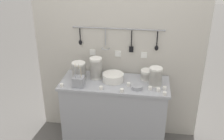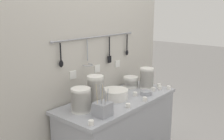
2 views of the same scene
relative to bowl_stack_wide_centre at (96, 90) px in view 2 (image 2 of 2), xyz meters
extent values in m
cube|color=#9EA0A8|center=(0.23, -0.07, -0.14)|extent=(1.24, 0.52, 0.03)
cube|color=#BCB7AD|center=(0.23, 0.22, -0.09)|extent=(2.04, 0.04, 1.77)
cylinder|color=#93969E|center=(0.23, 0.19, 0.43)|extent=(1.05, 0.01, 0.01)
sphere|color=#93969E|center=(-0.30, 0.19, 0.43)|extent=(0.02, 0.02, 0.02)
sphere|color=#93969E|center=(0.75, 0.19, 0.43)|extent=(0.02, 0.02, 0.02)
cylinder|color=black|center=(-0.22, 0.18, 0.34)|extent=(0.01, 0.01, 0.15)
ellipsoid|color=black|center=(-0.22, 0.18, 0.24)|extent=(0.04, 0.02, 0.06)
cylinder|color=#93969E|center=(-0.22, 0.19, 0.42)|extent=(0.01, 0.01, 0.02)
cylinder|color=#93969E|center=(0.08, 0.18, 0.32)|extent=(0.01, 0.01, 0.19)
torus|color=#93969E|center=(0.08, 0.18, 0.18)|extent=(0.10, 0.10, 0.01)
cylinder|color=#93969E|center=(0.08, 0.19, 0.42)|extent=(0.01, 0.01, 0.02)
cylinder|color=black|center=(0.39, 0.18, 0.32)|extent=(0.01, 0.01, 0.20)
cube|color=black|center=(0.39, 0.18, 0.19)|extent=(0.05, 0.01, 0.07)
cylinder|color=#93969E|center=(0.39, 0.19, 0.42)|extent=(0.01, 0.01, 0.02)
cylinder|color=black|center=(0.68, 0.18, 0.33)|extent=(0.01, 0.01, 0.17)
ellipsoid|color=black|center=(0.68, 0.18, 0.22)|extent=(0.04, 0.02, 0.06)
cylinder|color=#93969E|center=(0.68, 0.19, 0.42)|extent=(0.01, 0.01, 0.02)
cube|color=white|center=(-0.08, 0.20, 0.12)|extent=(0.07, 0.01, 0.07)
cube|color=white|center=(0.23, 0.20, 0.12)|extent=(0.07, 0.01, 0.07)
cube|color=white|center=(0.54, 0.20, 0.12)|extent=(0.07, 0.01, 0.07)
cylinder|color=silver|center=(0.00, 0.00, -0.10)|extent=(0.14, 0.14, 0.05)
cylinder|color=silver|center=(0.00, 0.00, -0.07)|extent=(0.14, 0.14, 0.05)
cylinder|color=silver|center=(0.00, 0.00, -0.04)|extent=(0.14, 0.14, 0.05)
cylinder|color=silver|center=(0.00, 0.00, -0.01)|extent=(0.14, 0.14, 0.05)
cylinder|color=silver|center=(0.00, 0.00, 0.01)|extent=(0.14, 0.14, 0.05)
cylinder|color=silver|center=(0.00, 0.00, 0.04)|extent=(0.14, 0.14, 0.05)
cylinder|color=silver|center=(0.00, 0.00, 0.07)|extent=(0.14, 0.14, 0.05)
cylinder|color=silver|center=(0.00, 0.00, 0.10)|extent=(0.14, 0.14, 0.05)
cylinder|color=silver|center=(-0.20, -0.03, -0.11)|extent=(0.16, 0.16, 0.04)
cylinder|color=silver|center=(-0.20, -0.03, -0.08)|extent=(0.16, 0.16, 0.04)
cylinder|color=silver|center=(-0.20, -0.03, -0.06)|extent=(0.16, 0.16, 0.04)
cylinder|color=silver|center=(-0.20, -0.03, -0.04)|extent=(0.16, 0.16, 0.04)
cylinder|color=silver|center=(-0.20, -0.03, -0.02)|extent=(0.16, 0.16, 0.04)
cylinder|color=silver|center=(-0.20, -0.03, 0.00)|extent=(0.16, 0.16, 0.04)
cylinder|color=silver|center=(-0.20, -0.03, 0.03)|extent=(0.16, 0.16, 0.04)
cylinder|color=silver|center=(-0.20, -0.03, 0.05)|extent=(0.16, 0.16, 0.04)
cylinder|color=silver|center=(0.68, -0.08, -0.10)|extent=(0.14, 0.14, 0.04)
cylinder|color=silver|center=(0.68, -0.08, -0.08)|extent=(0.14, 0.14, 0.04)
cylinder|color=silver|center=(0.68, -0.08, -0.06)|extent=(0.14, 0.14, 0.04)
cylinder|color=silver|center=(0.68, -0.08, -0.03)|extent=(0.14, 0.14, 0.04)
cylinder|color=silver|center=(0.68, -0.08, -0.01)|extent=(0.14, 0.14, 0.04)
cylinder|color=silver|center=(0.68, -0.08, 0.02)|extent=(0.14, 0.14, 0.04)
cylinder|color=silver|center=(0.68, -0.08, 0.04)|extent=(0.14, 0.14, 0.04)
cylinder|color=silver|center=(0.68, -0.08, 0.06)|extent=(0.14, 0.14, 0.04)
cylinder|color=silver|center=(0.59, 0.06, -0.10)|extent=(0.15, 0.15, 0.05)
cylinder|color=silver|center=(0.59, 0.06, -0.07)|extent=(0.15, 0.15, 0.05)
cylinder|color=silver|center=(0.59, 0.06, -0.04)|extent=(0.15, 0.15, 0.05)
cylinder|color=silver|center=(0.21, -0.05, -0.12)|extent=(0.24, 0.24, 0.01)
cylinder|color=silver|center=(0.21, -0.05, -0.11)|extent=(0.24, 0.24, 0.01)
cylinder|color=silver|center=(0.21, -0.05, -0.10)|extent=(0.24, 0.24, 0.01)
cylinder|color=silver|center=(0.21, -0.05, -0.09)|extent=(0.24, 0.24, 0.01)
cylinder|color=silver|center=(0.21, -0.05, -0.08)|extent=(0.24, 0.24, 0.01)
cylinder|color=silver|center=(0.21, -0.05, -0.07)|extent=(0.24, 0.24, 0.01)
cylinder|color=silver|center=(0.21, -0.05, -0.06)|extent=(0.24, 0.24, 0.01)
cylinder|color=silver|center=(0.21, -0.05, -0.05)|extent=(0.24, 0.24, 0.01)
cylinder|color=silver|center=(0.21, -0.05, -0.04)|extent=(0.24, 0.24, 0.01)
cylinder|color=#93969E|center=(0.49, -0.20, -0.11)|extent=(0.11, 0.11, 0.04)
cube|color=#93969E|center=(-0.15, -0.22, -0.07)|extent=(0.12, 0.12, 0.11)
cylinder|color=#93969E|center=(-0.16, -0.21, 0.03)|extent=(0.03, 0.01, 0.20)
cylinder|color=#93969E|center=(-0.12, -0.24, 0.01)|extent=(0.01, 0.03, 0.17)
cylinder|color=#93969E|center=(-0.17, -0.26, 0.02)|extent=(0.01, 0.02, 0.18)
cylinder|color=#C6B793|center=(-0.14, -0.20, 0.03)|extent=(0.02, 0.03, 0.19)
cylinder|color=#93969E|center=(-0.19, -0.24, 0.03)|extent=(0.02, 0.01, 0.21)
cylinder|color=#C6B793|center=(-0.19, -0.20, 0.03)|extent=(0.01, 0.03, 0.20)
cylinder|color=#C6B793|center=(-0.12, -0.22, 0.01)|extent=(0.02, 0.02, 0.16)
cylinder|color=#93969E|center=(-0.17, -0.26, 0.01)|extent=(0.03, 0.01, 0.16)
cylinder|color=silver|center=(0.79, -0.17, -0.11)|extent=(0.04, 0.04, 0.04)
cylinder|color=silver|center=(0.39, -0.14, -0.11)|extent=(0.04, 0.04, 0.04)
cylinder|color=silver|center=(0.78, -0.29, -0.11)|extent=(0.04, 0.04, 0.04)
cylinder|color=silver|center=(0.72, -0.22, -0.11)|extent=(0.04, 0.04, 0.04)
cylinder|color=silver|center=(0.63, -0.20, -0.11)|extent=(0.04, 0.04, 0.04)
cylinder|color=silver|center=(0.11, -0.27, -0.11)|extent=(0.04, 0.04, 0.04)
cylinder|color=silver|center=(0.34, -0.29, -0.11)|extent=(0.04, 0.04, 0.04)
cylinder|color=silver|center=(-0.33, -0.27, -0.11)|extent=(0.04, 0.04, 0.04)
camera|label=1|loc=(0.59, -2.70, 1.24)|focal=42.00mm
camera|label=2|loc=(-1.55, -1.50, 0.69)|focal=42.00mm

